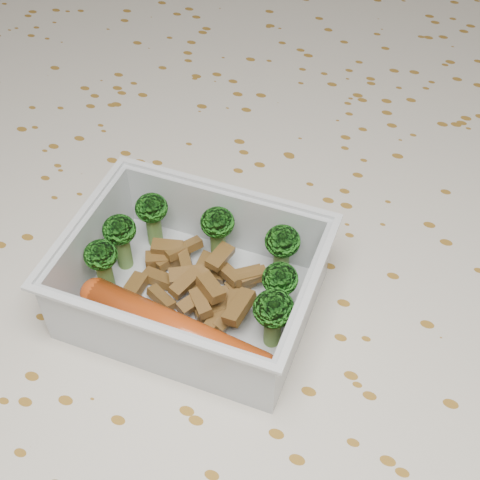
% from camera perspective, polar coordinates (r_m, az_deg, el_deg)
% --- Properties ---
extents(dining_table, '(1.40, 0.90, 0.75)m').
position_cam_1_polar(dining_table, '(0.56, -0.00, -7.92)').
color(dining_table, brown).
rests_on(dining_table, ground).
extents(tablecloth, '(1.46, 0.96, 0.19)m').
position_cam_1_polar(tablecloth, '(0.52, -0.00, -4.79)').
color(tablecloth, beige).
rests_on(tablecloth, dining_table).
extents(lunch_container, '(0.17, 0.13, 0.06)m').
position_cam_1_polar(lunch_container, '(0.45, -4.05, -3.98)').
color(lunch_container, silver).
rests_on(lunch_container, tablecloth).
extents(broccoli_florets, '(0.15, 0.08, 0.05)m').
position_cam_1_polar(broccoli_florets, '(0.45, -2.80, -1.26)').
color(broccoli_florets, '#608C3F').
rests_on(broccoli_florets, lunch_container).
extents(meat_pile, '(0.09, 0.07, 0.03)m').
position_cam_1_polar(meat_pile, '(0.46, -3.37, -3.60)').
color(meat_pile, brown).
rests_on(meat_pile, lunch_container).
extents(sausage, '(0.15, 0.04, 0.02)m').
position_cam_1_polar(sausage, '(0.43, -5.53, -7.62)').
color(sausage, '#AE3D11').
rests_on(sausage, lunch_container).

